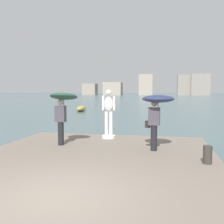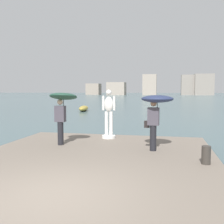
% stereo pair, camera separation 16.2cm
% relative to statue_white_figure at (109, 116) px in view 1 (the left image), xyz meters
% --- Properties ---
extents(ground_plane, '(400.00, 400.00, 0.00)m').
position_rel_statue_white_figure_xyz_m(ground_plane, '(0.18, 33.74, -1.37)').
color(ground_plane, '#4C666B').
extents(pier, '(7.63, 10.16, 0.40)m').
position_rel_statue_white_figure_xyz_m(pier, '(0.18, -4.18, -1.17)').
color(pier, slate).
rests_on(pier, ground).
extents(statue_white_figure, '(0.58, 0.58, 2.09)m').
position_rel_statue_white_figure_xyz_m(statue_white_figure, '(0.00, 0.00, 0.00)').
color(statue_white_figure, white).
rests_on(statue_white_figure, pier).
extents(onlooker_left, '(1.04, 1.07, 2.03)m').
position_rel_statue_white_figure_xyz_m(onlooker_left, '(-1.40, -1.71, 0.60)').
color(onlooker_left, black).
rests_on(onlooker_left, pier).
extents(onlooker_right, '(1.16, 1.17, 1.91)m').
position_rel_statue_white_figure_xyz_m(onlooker_right, '(2.07, -2.00, 0.58)').
color(onlooker_right, black).
rests_on(onlooker_right, pier).
extents(mooring_bollard, '(0.25, 0.25, 0.51)m').
position_rel_statue_white_figure_xyz_m(mooring_bollard, '(3.52, -3.37, -0.71)').
color(mooring_bollard, '#38332D').
rests_on(mooring_bollard, pier).
extents(boat_far, '(1.47, 3.53, 0.62)m').
position_rel_statue_white_figure_xyz_m(boat_far, '(-7.15, 18.86, -1.06)').
color(boat_far, '#B2993D').
rests_on(boat_far, ground).
extents(distant_skyline, '(81.83, 13.64, 13.30)m').
position_rel_statue_white_figure_xyz_m(distant_skyline, '(6.01, 125.24, 3.51)').
color(distant_skyline, gray).
rests_on(distant_skyline, ground).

